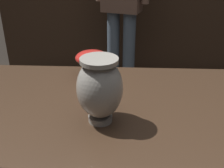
# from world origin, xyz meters

# --- Properties ---
(back_display_shelf) EXTENTS (2.60, 0.40, 0.99)m
(back_display_shelf) POSITION_xyz_m (0.00, 2.20, 0.49)
(back_display_shelf) COLOR #382619
(back_display_shelf) RESTS_ON ground_plane
(vase_centerpiece) EXTENTS (0.14, 0.14, 0.20)m
(vase_centerpiece) POSITION_xyz_m (-0.07, -0.11, 0.91)
(vase_centerpiece) COLOR gray
(vase_centerpiece) RESTS_ON display_plinth
(vase_tall_behind) EXTENTS (0.13, 0.13, 0.11)m
(vase_tall_behind) POSITION_xyz_m (-0.13, 0.22, 0.88)
(vase_tall_behind) COLOR red
(vase_tall_behind) RESTS_ON display_plinth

